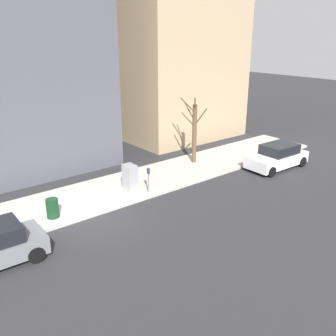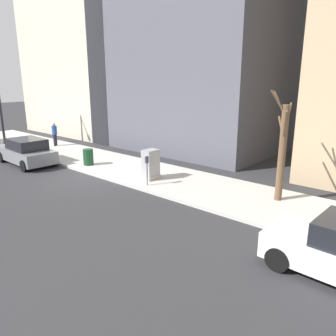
{
  "view_description": "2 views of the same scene",
  "coord_description": "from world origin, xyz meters",
  "px_view_note": "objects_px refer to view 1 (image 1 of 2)",
  "views": [
    {
      "loc": [
        -14.35,
        7.06,
        8.14
      ],
      "look_at": [
        0.09,
        -4.63,
        1.38
      ],
      "focal_mm": 40.0,
      "sensor_mm": 36.0,
      "label": 1
    },
    {
      "loc": [
        -9.57,
        -13.65,
        4.81
      ],
      "look_at": [
        1.01,
        -4.37,
        0.99
      ],
      "focal_mm": 35.0,
      "sensor_mm": 36.0,
      "label": 2
    }
  ],
  "objects_px": {
    "utility_box": "(130,178)",
    "parking_meter": "(148,178)",
    "trash_bin": "(52,208)",
    "bare_tree": "(194,131)",
    "parked_car_white": "(277,157)"
  },
  "relations": [
    {
      "from": "utility_box",
      "to": "parked_car_white",
      "type": "bearing_deg",
      "value": -105.1
    },
    {
      "from": "parked_car_white",
      "to": "parking_meter",
      "type": "bearing_deg",
      "value": 81.01
    },
    {
      "from": "parked_car_white",
      "to": "utility_box",
      "type": "relative_size",
      "value": 2.98
    },
    {
      "from": "utility_box",
      "to": "trash_bin",
      "type": "xyz_separation_m",
      "value": [
        -0.4,
        4.49,
        -0.25
      ]
    },
    {
      "from": "parking_meter",
      "to": "trash_bin",
      "type": "height_order",
      "value": "parking_meter"
    },
    {
      "from": "parked_car_white",
      "to": "trash_bin",
      "type": "xyz_separation_m",
      "value": [
        2.15,
        13.94,
        -0.14
      ]
    },
    {
      "from": "parking_meter",
      "to": "utility_box",
      "type": "height_order",
      "value": "utility_box"
    },
    {
      "from": "utility_box",
      "to": "bare_tree",
      "type": "xyz_separation_m",
      "value": [
        1.31,
        -5.81,
        1.35
      ]
    },
    {
      "from": "utility_box",
      "to": "trash_bin",
      "type": "bearing_deg",
      "value": 95.09
    },
    {
      "from": "parked_car_white",
      "to": "parking_meter",
      "type": "relative_size",
      "value": 3.15
    },
    {
      "from": "parked_car_white",
      "to": "bare_tree",
      "type": "relative_size",
      "value": 0.99
    },
    {
      "from": "parking_meter",
      "to": "trash_bin",
      "type": "bearing_deg",
      "value": 84.95
    },
    {
      "from": "utility_box",
      "to": "parking_meter",
      "type": "bearing_deg",
      "value": -144.85
    },
    {
      "from": "parked_car_white",
      "to": "parking_meter",
      "type": "xyz_separation_m",
      "value": [
        1.7,
        8.85,
        0.24
      ]
    },
    {
      "from": "parked_car_white",
      "to": "utility_box",
      "type": "height_order",
      "value": "utility_box"
    }
  ]
}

